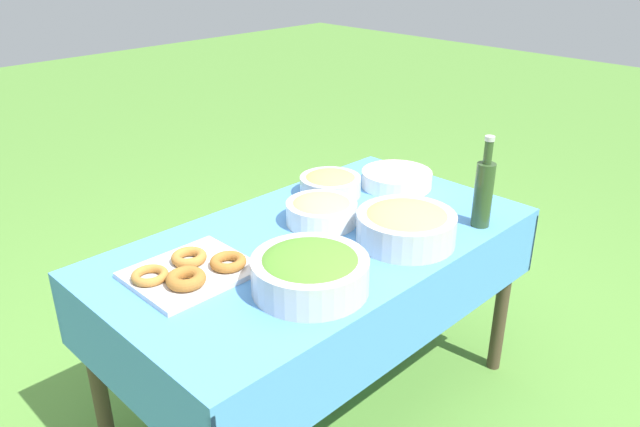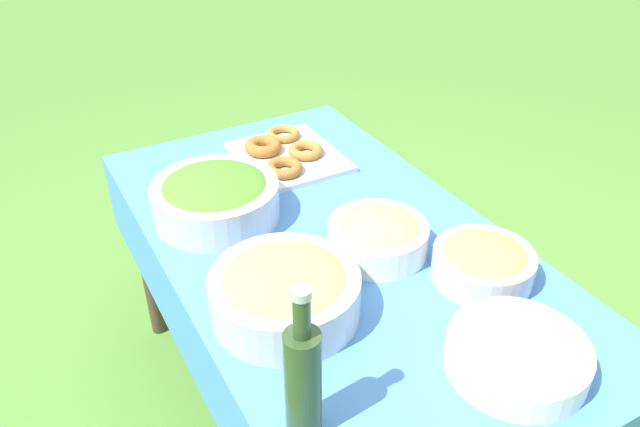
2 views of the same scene
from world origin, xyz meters
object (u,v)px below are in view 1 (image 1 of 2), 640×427
object	(u,v)px
bread_bowl	(406,225)
fruit_bowl	(330,183)
salad_bowl	(310,270)
donut_platter	(191,271)
plate_stack	(397,179)
pasta_bowl	(322,210)
olive_oil_bottle	(484,191)

from	to	relation	value
bread_bowl	fruit_bowl	xyz separation A→B (m)	(-0.11, -0.43, -0.02)
salad_bowl	donut_platter	bearing A→B (deg)	-56.70
plate_stack	bread_bowl	distance (m)	0.46
pasta_bowl	bread_bowl	world-z (taller)	bread_bowl
fruit_bowl	plate_stack	bearing A→B (deg)	152.37
pasta_bowl	bread_bowl	bearing A→B (deg)	107.13
salad_bowl	plate_stack	distance (m)	0.81
salad_bowl	fruit_bowl	distance (m)	0.67
salad_bowl	olive_oil_bottle	xyz separation A→B (m)	(-0.68, 0.11, 0.06)
salad_bowl	bread_bowl	bearing A→B (deg)	178.95
pasta_bowl	donut_platter	xyz separation A→B (m)	(0.51, -0.01, -0.03)
donut_platter	fruit_bowl	bearing A→B (deg)	-169.06
pasta_bowl	salad_bowl	bearing A→B (deg)	40.74
olive_oil_bottle	pasta_bowl	bearing A→B (deg)	-46.91
olive_oil_bottle	bread_bowl	distance (m)	0.30
salad_bowl	donut_platter	distance (m)	0.35
fruit_bowl	pasta_bowl	bearing A→B (deg)	37.33
salad_bowl	fruit_bowl	world-z (taller)	salad_bowl
pasta_bowl	donut_platter	size ratio (longest dim) A/B	0.70
pasta_bowl	olive_oil_bottle	size ratio (longest dim) A/B	0.77
fruit_bowl	bread_bowl	bearing A→B (deg)	76.01
plate_stack	fruit_bowl	distance (m)	0.27
salad_bowl	pasta_bowl	distance (m)	0.42
pasta_bowl	olive_oil_bottle	world-z (taller)	olive_oil_bottle
pasta_bowl	bread_bowl	xyz separation A→B (m)	(-0.09, 0.28, 0.01)
bread_bowl	fruit_bowl	distance (m)	0.45
donut_platter	plate_stack	xyz separation A→B (m)	(-0.94, -0.01, 0.01)
olive_oil_bottle	bread_bowl	size ratio (longest dim) A/B	0.99
pasta_bowl	donut_platter	world-z (taller)	pasta_bowl
bread_bowl	fruit_bowl	bearing A→B (deg)	-103.99
donut_platter	bread_bowl	xyz separation A→B (m)	(-0.60, 0.30, 0.04)
salad_bowl	donut_platter	size ratio (longest dim) A/B	0.95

